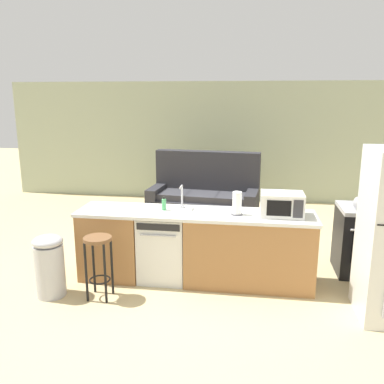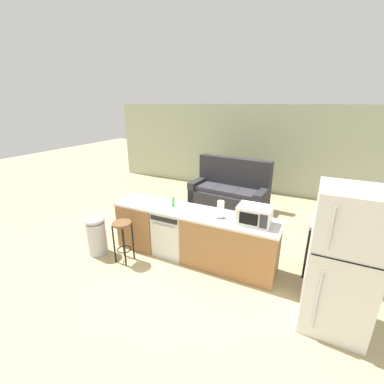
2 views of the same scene
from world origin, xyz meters
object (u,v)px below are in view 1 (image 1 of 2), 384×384
paper_towel_roll (237,204)px  trash_bin (50,265)px  dishwasher (164,247)px  couch (205,199)px  microwave (282,204)px  kettle (360,203)px  soap_bottle (164,204)px  bar_stool (98,254)px  stove_range (367,240)px

paper_towel_roll → trash_bin: size_ratio=0.38×
dishwasher → couch: 2.66m
dishwasher → couch: size_ratio=0.40×
microwave → kettle: size_ratio=2.44×
soap_bottle → kettle: kettle is taller
dishwasher → bar_stool: size_ratio=1.14×
trash_bin → couch: couch is taller
bar_stool → couch: couch is taller
stove_range → trash_bin: (-3.81, -1.21, -0.07)m
paper_towel_roll → couch: (-0.70, 2.69, -0.64)m
soap_bottle → kettle: (2.43, 0.39, 0.01)m
dishwasher → stove_range: (2.60, 0.55, 0.03)m
bar_stool → kettle: bearing=18.9°
microwave → bar_stool: microwave is taller
dishwasher → couch: couch is taller
dishwasher → soap_bottle: (0.00, 0.03, 0.55)m
microwave → kettle: (0.99, 0.42, -0.05)m
kettle → stove_range: bearing=37.2°
stove_range → bar_stool: (-3.22, -1.17, 0.08)m
kettle → trash_bin: kettle is taller
dishwasher → soap_bottle: bearing=83.0°
couch → stove_range: bearing=-41.4°
soap_bottle → bar_stool: bearing=-133.7°
microwave → trash_bin: microwave is taller
kettle → bar_stool: bearing=-161.1°
bar_stool → paper_towel_roll: bearing=21.0°
microwave → paper_towel_roll: (-0.53, -0.03, -0.00)m
soap_bottle → trash_bin: 1.52m
paper_towel_roll → trash_bin: 2.31m
paper_towel_roll → bar_stool: bearing=-159.0°
stove_range → microwave: 1.41m
paper_towel_roll → dishwasher: bearing=177.8°
couch → dishwasher: bearing=-94.5°
stove_range → kettle: size_ratio=4.39×
trash_bin → couch: size_ratio=0.36×
dishwasher → paper_towel_roll: paper_towel_roll is taller
stove_range → paper_towel_roll: bearing=-160.9°
paper_towel_roll → couch: size_ratio=0.14×
dishwasher → bar_stool: 0.89m
dishwasher → bar_stool: dishwasher is taller
soap_bottle → bar_stool: (-0.63, -0.66, -0.44)m
paper_towel_roll → microwave: bearing=3.7°
microwave → bar_stool: 2.22m
microwave → soap_bottle: (-1.44, 0.04, -0.07)m
dishwasher → trash_bin: 1.38m
soap_bottle → bar_stool: 1.01m
soap_bottle → stove_range: bearing=11.2°
couch → microwave: bearing=-65.1°
microwave → couch: bearing=114.9°
couch → soap_bottle: bearing=-94.5°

